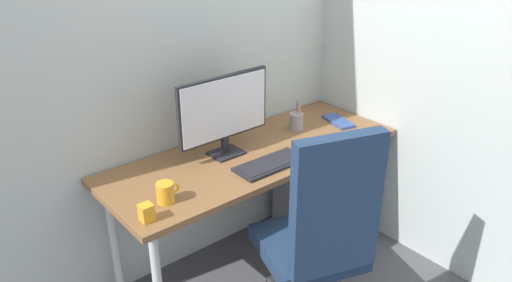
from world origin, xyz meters
TOP-DOWN VIEW (x-y plane):
  - ground_plane at (0.00, 0.00)m, footprint 8.00×8.00m
  - wall_back at (0.00, 0.34)m, footprint 3.47×0.04m
  - wall_side_right at (0.87, -0.26)m, footprint 0.04×2.41m
  - desk at (0.00, 0.00)m, footprint 1.68×0.63m
  - office_chair at (-0.11, -0.60)m, footprint 0.59×0.62m
  - filing_cabinet at (0.59, -0.01)m, footprint 0.44×0.53m
  - monitor at (-0.13, 0.09)m, footprint 0.55×0.14m
  - keyboard at (-0.04, -0.17)m, footprint 0.39×0.17m
  - mouse at (0.36, -0.21)m, footprint 0.09×0.11m
  - pen_holder at (0.39, 0.08)m, footprint 0.08×0.08m
  - notebook at (0.66, -0.02)m, footprint 0.15×0.24m
  - coffee_mug at (-0.63, -0.13)m, footprint 0.11×0.08m
  - desk_clamp_accessory at (-0.76, -0.21)m, footprint 0.06×0.06m

SIDE VIEW (x-z plane):
  - ground_plane at x=0.00m, z-range 0.00..0.00m
  - filing_cabinet at x=0.59m, z-range 0.00..0.61m
  - office_chair at x=-0.11m, z-range 0.03..1.18m
  - desk at x=0.00m, z-range 0.31..1.07m
  - notebook at x=0.66m, z-range 0.76..0.77m
  - keyboard at x=-0.04m, z-range 0.76..0.78m
  - mouse at x=0.36m, z-range 0.76..0.80m
  - desk_clamp_accessory at x=-0.76m, z-range 0.76..0.84m
  - coffee_mug at x=-0.63m, z-range 0.76..0.85m
  - pen_holder at x=0.39m, z-range 0.72..0.90m
  - monitor at x=-0.13m, z-range 0.79..1.23m
  - wall_back at x=0.00m, z-range 0.00..2.80m
  - wall_side_right at x=0.87m, z-range 0.00..2.80m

